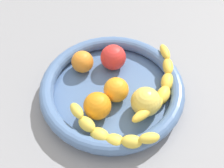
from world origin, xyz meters
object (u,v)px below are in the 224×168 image
Objects in this scene: banana_draped_right at (162,85)px; orange_mid_left at (82,62)px; orange_front at (116,90)px; fruit_bowl at (112,89)px; tomato_red at (113,57)px; apple_yellow at (146,102)px; orange_mid_right at (97,106)px; banana_draped_left at (109,133)px.

orange_mid_left reaches higher than banana_draped_right.
fruit_bowl is at bearing 155.26° from orange_front.
tomato_red is at bearing 43.90° from orange_mid_left.
orange_mid_left is (-12.38, 2.42, -0.14)cm from orange_front.
orange_front is 7.65cm from apple_yellow.
orange_mid_left is at bearing -136.10° from tomato_red.
orange_mid_right is (-8.76, -14.00, 0.45)cm from banana_draped_right.
tomato_red reaches higher than orange_front.
orange_front is (-5.49, 10.50, -0.28)cm from banana_draped_left.
banana_draped_left is at bearing -57.15° from fruit_bowl.
tomato_red reaches higher than orange_mid_right.
apple_yellow is at bearing -93.66° from banana_draped_right.
orange_mid_right is at bearing -122.03° from banana_draped_right.
banana_draped_right is at bearing 34.64° from fruit_bowl.
banana_draped_right is at bearing 57.97° from orange_mid_right.
tomato_red is (-5.87, 14.33, 0.14)cm from orange_mid_right.
fruit_bowl is at bearing -145.36° from banana_draped_right.
banana_draped_left is 3.46× the size of orange_front.
fruit_bowl is 6.15× the size of orange_mid_left.
banana_draped_left is at bearing -62.38° from orange_front.
orange_mid_left is 20.04cm from apple_yellow.
orange_front is at bearing 117.62° from banana_draped_left.
tomato_red is at bearing 153.29° from apple_yellow.
apple_yellow reaches higher than banana_draped_left.
orange_mid_right is (-6.22, 4.16, -0.09)cm from banana_draped_left.
orange_mid_left is 14.58cm from orange_mid_right.
apple_yellow is at bearing 0.03° from fruit_bowl.
apple_yellow is (14.19, -7.14, 0.10)cm from tomato_red.
banana_draped_right is 14.64cm from tomato_red.
fruit_bowl is 5.52× the size of orange_mid_right.
banana_draped_left is at bearing -56.82° from tomato_red.
fruit_bowl is at bearing 98.73° from orange_mid_right.
orange_front is at bearing -173.62° from apple_yellow.
fruit_bowl is 12.12cm from banana_draped_right.
orange_front is at bearing -11.06° from orange_mid_left.
banana_draped_left is 7.49cm from orange_mid_right.
apple_yellow reaches higher than fruit_bowl.
orange_front reaches higher than banana_draped_left.
banana_draped_right is 21.07cm from orange_mid_left.
fruit_bowl is at bearing 122.85° from banana_draped_left.
apple_yellow is (9.42, 0.00, 2.48)cm from fruit_bowl.
banana_draped_right is 3.82× the size of tomato_red.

